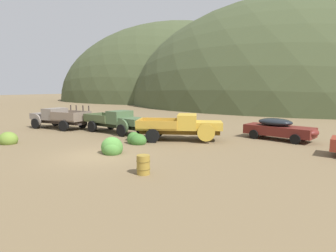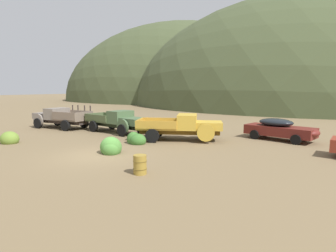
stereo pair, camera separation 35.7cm
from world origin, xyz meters
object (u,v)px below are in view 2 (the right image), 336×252
Objects in this scene: truck_weathered_green at (120,121)px; truck_faded_yellow at (186,126)px; car_oxblood at (282,129)px; truck_primer_gray at (58,117)px; oil_drum_foreground at (140,165)px.

truck_weathered_green is 1.01× the size of truck_faded_yellow.
truck_faded_yellow is at bearing 7.11° from truck_weathered_green.
truck_weathered_green is 1.21× the size of car_oxblood.
truck_faded_yellow reaches higher than car_oxblood.
truck_primer_gray is 7.19m from truck_weathered_green.
truck_weathered_green is at bearing -151.10° from car_oxblood.
truck_faded_yellow is at bearing 97.14° from oil_drum_foreground.
truck_primer_gray is 0.93× the size of truck_weathered_green.
truck_primer_gray reaches higher than truck_weathered_green.
truck_primer_gray is at bearing -154.94° from car_oxblood.
car_oxblood is at bearing 64.63° from oil_drum_foreground.
truck_primer_gray reaches higher than oil_drum_foreground.
truck_faded_yellow is at bearing 178.46° from truck_primer_gray.
truck_weathered_green is 11.57m from oil_drum_foreground.
truck_faded_yellow is (13.39, -0.92, 0.01)m from truck_primer_gray.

